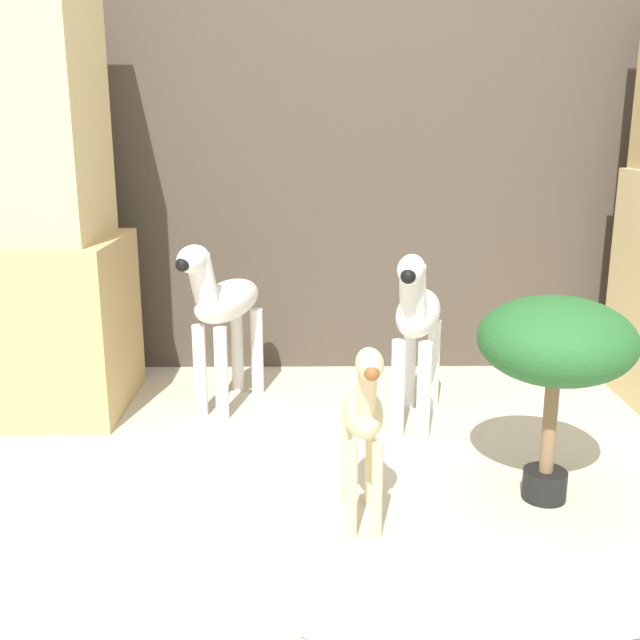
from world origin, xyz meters
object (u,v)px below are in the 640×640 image
zebra_left (223,308)px  giraffe_figurine (363,416)px  potted_palm_front (556,345)px  surfboard (508,611)px  zebra_right (417,321)px

zebra_left → giraffe_figurine: 1.02m
zebra_left → giraffe_figurine: (0.48, -0.90, -0.08)m
zebra_left → potted_palm_front: size_ratio=1.10×
zebra_left → surfboard: zebra_left is taller
zebra_right → potted_palm_front: bearing=-60.3°
zebra_right → potted_palm_front: zebra_right is taller
zebra_right → giraffe_figurine: (-0.23, -0.70, -0.08)m
zebra_left → zebra_right: bearing=-15.4°
zebra_right → giraffe_figurine: bearing=-108.5°
giraffe_figurine → zebra_right: bearing=71.5°
zebra_right → zebra_left: bearing=164.6°
giraffe_figurine → potted_palm_front: (0.55, 0.15, 0.15)m
surfboard → giraffe_figurine: bearing=127.0°
zebra_right → giraffe_figurine: zebra_right is taller
zebra_left → surfboard: (0.78, -1.30, -0.38)m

